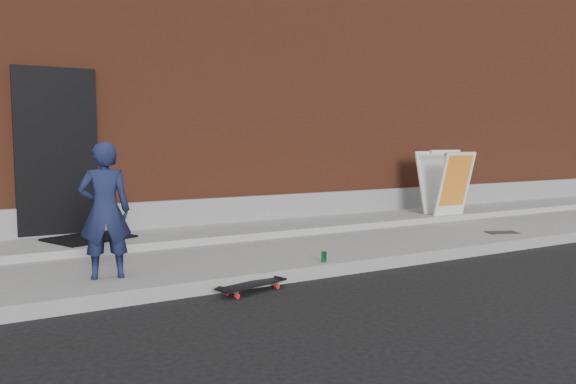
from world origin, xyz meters
TOP-DOWN VIEW (x-y plane):
  - ground at (0.00, 0.00)m, footprint 80.00×80.00m
  - sidewalk at (0.00, 1.50)m, footprint 20.00×3.00m
  - apron at (0.00, 2.40)m, footprint 20.00×1.20m
  - building at (-0.00, 6.99)m, footprint 20.00×8.10m
  - child at (-2.46, 0.60)m, footprint 0.56×0.42m
  - skateboard at (-1.16, -0.12)m, footprint 0.80×0.39m
  - pizza_sign at (3.64, 2.00)m, footprint 0.68×0.81m
  - soda_can at (-0.12, 0.14)m, footprint 0.07×0.07m
  - doormat at (-2.30, 2.47)m, footprint 1.20×1.11m
  - utility_plate at (3.36, 0.51)m, footprint 0.54×0.45m

SIDE VIEW (x-z plane):
  - ground at x=0.00m, z-range 0.00..0.00m
  - skateboard at x=-1.16m, z-range 0.03..0.12m
  - sidewalk at x=0.00m, z-range 0.00..0.15m
  - utility_plate at x=3.36m, z-range 0.15..0.16m
  - apron at x=0.00m, z-range 0.15..0.25m
  - soda_can at x=-0.12m, z-range 0.15..0.27m
  - doormat at x=-2.30m, z-range 0.25..0.28m
  - pizza_sign at x=3.64m, z-range 0.25..1.38m
  - child at x=-2.46m, z-range 0.15..1.54m
  - building at x=0.00m, z-range 0.00..5.00m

